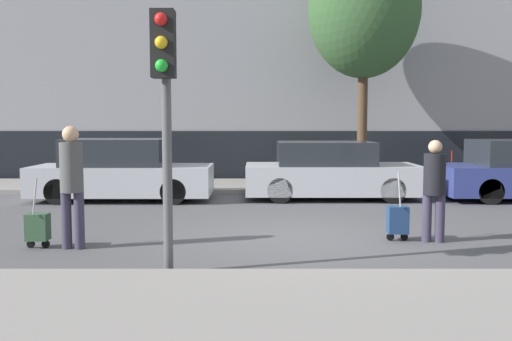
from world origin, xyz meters
The scene contains 13 objects.
ground_plane centered at (0.00, 0.00, 0.00)m, with size 80.00×80.00×0.00m, color #4C4C4F.
sidewalk_near centered at (0.00, -3.75, 0.06)m, with size 28.00×2.50×0.12m.
sidewalk_far centered at (0.00, 7.00, 0.06)m, with size 28.00×3.00×0.12m.
building_facade centered at (0.00, 10.28, 5.01)m, with size 28.00×2.22×10.06m.
parked_car_0 centered at (-3.99, 4.45, 0.69)m, with size 4.29×1.71×1.49m.
parked_car_1 centered at (1.13, 4.74, 0.66)m, with size 4.24×1.88×1.41m.
pedestrian_left centered at (-3.45, -0.87, 1.06)m, with size 0.35×0.34×1.84m.
trolley_left centered at (-4.00, -0.82, 0.32)m, with size 0.34×0.29×1.06m.
pedestrian_right centered at (2.11, -0.38, 0.91)m, with size 0.35×0.34×1.62m.
trolley_right centered at (1.56, -0.29, 0.33)m, with size 0.34×0.29×1.09m.
traffic_light centered at (-1.81, -2.37, 2.31)m, with size 0.28×0.47×3.22m.
parked_bicycle centered at (5.09, 6.96, 0.49)m, with size 1.77×0.06×0.96m.
bare_tree_near_crossing centered at (2.34, 7.04, 5.02)m, with size 3.14×3.14×6.85m.
Camera 1 is at (-0.71, -9.30, 1.91)m, focal length 40.00 mm.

